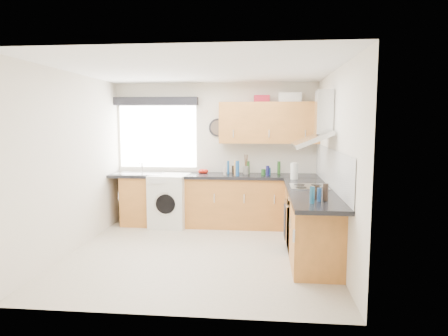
# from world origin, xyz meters

# --- Properties ---
(ground_plane) EXTENTS (3.60, 3.60, 0.00)m
(ground_plane) POSITION_xyz_m (0.00, 0.00, 0.00)
(ground_plane) COLOR beige
(ceiling) EXTENTS (3.60, 3.60, 0.02)m
(ceiling) POSITION_xyz_m (0.00, 0.00, 2.50)
(ceiling) COLOR white
(ceiling) RESTS_ON wall_back
(wall_back) EXTENTS (3.60, 0.02, 2.50)m
(wall_back) POSITION_xyz_m (0.00, 1.80, 1.25)
(wall_back) COLOR silver
(wall_back) RESTS_ON ground_plane
(wall_front) EXTENTS (3.60, 0.02, 2.50)m
(wall_front) POSITION_xyz_m (0.00, -1.80, 1.25)
(wall_front) COLOR silver
(wall_front) RESTS_ON ground_plane
(wall_left) EXTENTS (0.02, 3.60, 2.50)m
(wall_left) POSITION_xyz_m (-1.80, 0.00, 1.25)
(wall_left) COLOR silver
(wall_left) RESTS_ON ground_plane
(wall_right) EXTENTS (0.02, 3.60, 2.50)m
(wall_right) POSITION_xyz_m (1.80, 0.00, 1.25)
(wall_right) COLOR silver
(wall_right) RESTS_ON ground_plane
(window) EXTENTS (1.40, 0.02, 1.10)m
(window) POSITION_xyz_m (-1.05, 1.79, 1.55)
(window) COLOR silver
(window) RESTS_ON wall_back
(window_blind) EXTENTS (1.50, 0.18, 0.14)m
(window_blind) POSITION_xyz_m (-1.05, 1.70, 2.18)
(window_blind) COLOR black
(window_blind) RESTS_ON wall_back
(splashback) EXTENTS (0.01, 3.00, 0.54)m
(splashback) POSITION_xyz_m (1.79, 0.30, 1.18)
(splashback) COLOR white
(splashback) RESTS_ON wall_right
(base_cab_back) EXTENTS (3.00, 0.58, 0.86)m
(base_cab_back) POSITION_xyz_m (-0.10, 1.51, 0.43)
(base_cab_back) COLOR #A7662A
(base_cab_back) RESTS_ON ground_plane
(base_cab_corner) EXTENTS (0.60, 0.60, 0.86)m
(base_cab_corner) POSITION_xyz_m (1.50, 1.50, 0.43)
(base_cab_corner) COLOR #A7662A
(base_cab_corner) RESTS_ON ground_plane
(base_cab_right) EXTENTS (0.58, 2.10, 0.86)m
(base_cab_right) POSITION_xyz_m (1.51, 0.15, 0.43)
(base_cab_right) COLOR #A7662A
(base_cab_right) RESTS_ON ground_plane
(worktop_back) EXTENTS (3.60, 0.62, 0.05)m
(worktop_back) POSITION_xyz_m (0.00, 1.50, 0.89)
(worktop_back) COLOR black
(worktop_back) RESTS_ON base_cab_back
(worktop_right) EXTENTS (0.62, 2.42, 0.05)m
(worktop_right) POSITION_xyz_m (1.50, 0.00, 0.89)
(worktop_right) COLOR black
(worktop_right) RESTS_ON base_cab_right
(sink) EXTENTS (0.84, 0.46, 0.10)m
(sink) POSITION_xyz_m (-1.33, 1.50, 0.95)
(sink) COLOR silver
(sink) RESTS_ON worktop_back
(oven) EXTENTS (0.56, 0.58, 0.85)m
(oven) POSITION_xyz_m (1.50, 0.30, 0.42)
(oven) COLOR black
(oven) RESTS_ON ground_plane
(hob_plate) EXTENTS (0.52, 0.52, 0.01)m
(hob_plate) POSITION_xyz_m (1.50, 0.30, 0.92)
(hob_plate) COLOR silver
(hob_plate) RESTS_ON worktop_right
(extractor_hood) EXTENTS (0.52, 0.78, 0.66)m
(extractor_hood) POSITION_xyz_m (1.60, 0.30, 1.77)
(extractor_hood) COLOR silver
(extractor_hood) RESTS_ON wall_right
(upper_cabinets) EXTENTS (1.70, 0.35, 0.70)m
(upper_cabinets) POSITION_xyz_m (0.95, 1.62, 1.80)
(upper_cabinets) COLOR #A7662A
(upper_cabinets) RESTS_ON wall_back
(washing_machine) EXTENTS (0.67, 0.65, 0.91)m
(washing_machine) POSITION_xyz_m (-0.75, 1.40, 0.46)
(washing_machine) COLOR silver
(washing_machine) RESTS_ON ground_plane
(wall_clock) EXTENTS (0.32, 0.04, 0.32)m
(wall_clock) POSITION_xyz_m (0.05, 1.76, 1.71)
(wall_clock) COLOR black
(wall_clock) RESTS_ON wall_back
(casserole) EXTENTS (0.40, 0.30, 0.16)m
(casserole) POSITION_xyz_m (1.31, 1.72, 2.23)
(casserole) COLOR silver
(casserole) RESTS_ON upper_cabinets
(storage_box) EXTENTS (0.27, 0.23, 0.12)m
(storage_box) POSITION_xyz_m (0.82, 1.72, 2.21)
(storage_box) COLOR #AE1C2F
(storage_box) RESTS_ON upper_cabinets
(utensil_pot) EXTENTS (0.12, 0.12, 0.14)m
(utensil_pot) POSITION_xyz_m (0.56, 1.59, 0.98)
(utensil_pot) COLOR slate
(utensil_pot) RESTS_ON worktop_back
(kitchen_roll) EXTENTS (0.15, 0.15, 0.26)m
(kitchen_roll) POSITION_xyz_m (1.35, 1.05, 1.04)
(kitchen_roll) COLOR silver
(kitchen_roll) RESTS_ON worktop_right
(tomato_cluster) EXTENTS (0.17, 0.17, 0.07)m
(tomato_cluster) POSITION_xyz_m (-0.20, 1.65, 0.94)
(tomato_cluster) COLOR red
(tomato_cluster) RESTS_ON worktop_back
(jar_0) EXTENTS (0.04, 0.04, 0.22)m
(jar_0) POSITION_xyz_m (0.25, 1.63, 1.02)
(jar_0) COLOR #1C528A
(jar_0) RESTS_ON worktop_back
(jar_1) EXTENTS (0.07, 0.07, 0.25)m
(jar_1) POSITION_xyz_m (0.42, 1.37, 1.04)
(jar_1) COLOR #1D518E
(jar_1) RESTS_ON worktop_back
(jar_2) EXTENTS (0.06, 0.06, 0.12)m
(jar_2) POSITION_xyz_m (0.41, 1.45, 0.97)
(jar_2) COLOR olive
(jar_2) RESTS_ON worktop_back
(jar_3) EXTENTS (0.07, 0.07, 0.26)m
(jar_3) POSITION_xyz_m (0.40, 1.38, 1.04)
(jar_3) COLOR olive
(jar_3) RESTS_ON worktop_back
(jar_4) EXTENTS (0.06, 0.06, 0.17)m
(jar_4) POSITION_xyz_m (0.93, 1.43, 0.99)
(jar_4) COLOR #15164A
(jar_4) RESTS_ON worktop_back
(jar_5) EXTENTS (0.04, 0.04, 0.14)m
(jar_5) POSITION_xyz_m (0.20, 1.47, 0.98)
(jar_5) COLOR #A9A290
(jar_5) RESTS_ON worktop_back
(jar_6) EXTENTS (0.04, 0.04, 0.13)m
(jar_6) POSITION_xyz_m (0.21, 1.39, 0.97)
(jar_6) COLOR gray
(jar_6) RESTS_ON worktop_back
(jar_7) EXTENTS (0.06, 0.06, 0.12)m
(jar_7) POSITION_xyz_m (0.96, 1.53, 0.97)
(jar_7) COLOR navy
(jar_7) RESTS_ON worktop_back
(jar_8) EXTENTS (0.05, 0.05, 0.14)m
(jar_8) POSITION_xyz_m (0.33, 1.66, 0.98)
(jar_8) COLOR black
(jar_8) RESTS_ON worktop_back
(jar_9) EXTENTS (0.08, 0.08, 0.10)m
(jar_9) POSITION_xyz_m (0.86, 1.50, 0.96)
(jar_9) COLOR #204F1C
(jar_9) RESTS_ON worktop_back
(jar_10) EXTENTS (0.05, 0.05, 0.22)m
(jar_10) POSITION_xyz_m (1.13, 1.67, 1.02)
(jar_10) COLOR #29581F
(jar_10) RESTS_ON worktop_back
(jar_11) EXTENTS (0.07, 0.07, 0.22)m
(jar_11) POSITION_xyz_m (0.59, 1.63, 1.02)
(jar_11) COLOR #28561E
(jar_11) RESTS_ON worktop_back
(bottle_0) EXTENTS (0.05, 0.05, 0.15)m
(bottle_0) POSITION_xyz_m (1.51, -0.70, 0.99)
(bottle_0) COLOR navy
(bottle_0) RESTS_ON worktop_right
(bottle_1) EXTENTS (0.05, 0.05, 0.19)m
(bottle_1) POSITION_xyz_m (1.41, -0.83, 1.01)
(bottle_1) COLOR navy
(bottle_1) RESTS_ON worktop_right
(bottle_2) EXTENTS (0.07, 0.07, 0.16)m
(bottle_2) POSITION_xyz_m (1.50, -0.58, 0.99)
(bottle_2) COLOR black
(bottle_2) RESTS_ON worktop_right
(bottle_3) EXTENTS (0.07, 0.07, 0.20)m
(bottle_3) POSITION_xyz_m (1.58, -0.67, 1.01)
(bottle_3) COLOR #2F211A
(bottle_3) RESTS_ON worktop_right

